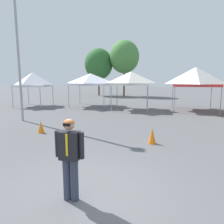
# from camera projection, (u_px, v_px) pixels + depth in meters

# --- Properties ---
(ground_plane) EXTENTS (140.00, 140.00, 0.00)m
(ground_plane) POSITION_uv_depth(u_px,v_px,m) (88.00, 192.00, 4.72)
(ground_plane) COLOR #5B5B5E
(canopy_tent_behind_right) EXTENTS (3.00, 3.00, 3.25)m
(canopy_tent_behind_right) POSITION_uv_depth(u_px,v_px,m) (33.00, 80.00, 19.59)
(canopy_tent_behind_right) COLOR #9E9EA3
(canopy_tent_behind_right) RESTS_ON ground
(canopy_tent_behind_left) EXTENTS (3.54, 3.54, 3.15)m
(canopy_tent_behind_left) POSITION_uv_depth(u_px,v_px,m) (90.00, 79.00, 19.58)
(canopy_tent_behind_left) COLOR #9E9EA3
(canopy_tent_behind_left) RESTS_ON ground
(canopy_tent_center) EXTENTS (3.02, 3.02, 3.25)m
(canopy_tent_center) POSITION_uv_depth(u_px,v_px,m) (131.00, 78.00, 17.39)
(canopy_tent_center) COLOR #9E9EA3
(canopy_tent_center) RESTS_ON ground
(canopy_tent_far_left) EXTENTS (3.66, 3.66, 3.58)m
(canopy_tent_far_left) POSITION_uv_depth(u_px,v_px,m) (195.00, 77.00, 16.77)
(canopy_tent_far_left) COLOR #9E9EA3
(canopy_tent_far_left) RESTS_ON ground
(person_foreground) EXTENTS (0.65, 0.27, 1.78)m
(person_foreground) POSITION_uv_depth(u_px,v_px,m) (70.00, 154.00, 4.26)
(person_foreground) COLOR #33384C
(person_foreground) RESTS_ON ground
(light_pole_opposite_side) EXTENTS (0.36, 0.36, 9.30)m
(light_pole_opposite_side) POSITION_uv_depth(u_px,v_px,m) (17.00, 34.00, 12.03)
(light_pole_opposite_side) COLOR #9E9EA3
(light_pole_opposite_side) RESTS_ON ground
(tree_behind_tents_center) EXTENTS (4.46, 4.46, 7.46)m
(tree_behind_tents_center) POSITION_uv_depth(u_px,v_px,m) (99.00, 64.00, 32.50)
(tree_behind_tents_center) COLOR brown
(tree_behind_tents_center) RESTS_ON ground
(tree_behind_tents_right) EXTENTS (4.57, 4.57, 8.54)m
(tree_behind_tents_right) POSITION_uv_depth(u_px,v_px,m) (124.00, 57.00, 31.46)
(tree_behind_tents_right) COLOR brown
(tree_behind_tents_right) RESTS_ON ground
(traffic_cone_lot_center) EXTENTS (0.32, 0.32, 0.65)m
(traffic_cone_lot_center) POSITION_uv_depth(u_px,v_px,m) (152.00, 136.00, 8.25)
(traffic_cone_lot_center) COLOR orange
(traffic_cone_lot_center) RESTS_ON ground
(traffic_cone_near_barrier) EXTENTS (0.32, 0.32, 0.58)m
(traffic_cone_near_barrier) POSITION_uv_depth(u_px,v_px,m) (41.00, 127.00, 9.90)
(traffic_cone_near_barrier) COLOR orange
(traffic_cone_near_barrier) RESTS_ON ground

